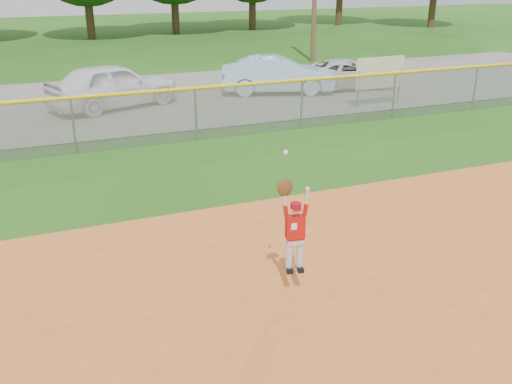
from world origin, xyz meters
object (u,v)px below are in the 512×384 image
car_blue (277,75)px  car_white_b (349,74)px  sponsor_sign (380,74)px  ballplayer (294,226)px  car_white_a (113,85)px

car_blue → car_white_b: 3.15m
sponsor_sign → car_blue: bearing=125.5°
sponsor_sign → ballplayer: 13.14m
car_white_a → sponsor_sign: size_ratio=2.34×
car_white_a → ballplayer: bearing=161.1°
car_blue → ballplayer: ballplayer is taller
car_white_b → ballplayer: (-9.01, -13.43, 0.51)m
sponsor_sign → ballplayer: size_ratio=1.04×
car_white_a → ballplayer: size_ratio=2.43×
car_blue → car_white_b: size_ratio=1.03×
car_blue → car_white_b: bearing=-74.5°
car_white_a → car_white_b: car_white_a is taller
car_blue → ballplayer: (-5.88, -13.58, 0.37)m
car_blue → car_white_b: (3.14, -0.15, -0.13)m
car_white_a → ballplayer: 13.50m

